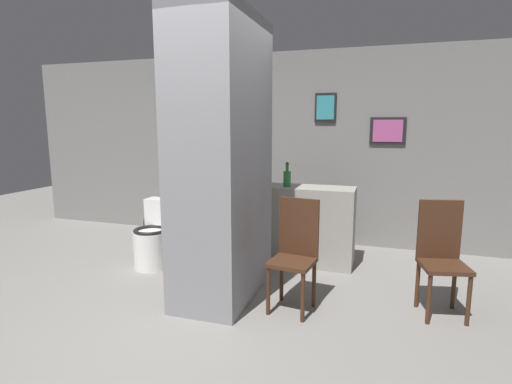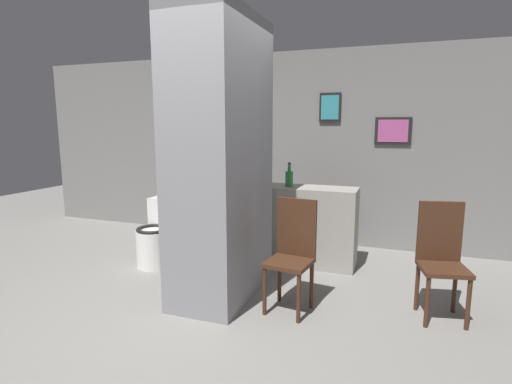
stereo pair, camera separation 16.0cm
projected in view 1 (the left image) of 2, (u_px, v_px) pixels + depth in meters
name	position (u px, v px, depth m)	size (l,w,h in m)	color
ground_plane	(192.00, 320.00, 3.37)	(14.00, 14.00, 0.00)	gray
wall_back	(275.00, 148.00, 5.62)	(8.00, 0.09, 2.60)	gray
pillar_center	(222.00, 160.00, 3.69)	(0.66, 1.17, 2.60)	gray
counter_shelf	(301.00, 225.00, 4.71)	(1.23, 0.44, 0.92)	gray
toilet	(154.00, 239.00, 4.62)	(0.39, 0.55, 0.76)	white
chair_near_pillar	(295.00, 250.00, 3.52)	(0.41, 0.41, 0.99)	#422616
chair_by_doorway	(442.00, 254.00, 3.43)	(0.44, 0.44, 0.99)	#422616
bicycle	(203.00, 229.00, 4.92)	(1.69, 0.42, 0.73)	black
bottle_tall	(287.00, 178.00, 4.61)	(0.09, 0.09, 0.29)	#267233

